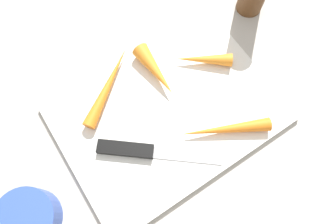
{
  "coord_description": "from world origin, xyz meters",
  "views": [
    {
      "loc": [
        -0.09,
        -0.14,
        0.49
      ],
      "look_at": [
        0.0,
        0.0,
        0.01
      ],
      "focal_mm": 32.34,
      "sensor_mm": 36.0,
      "label": 1
    }
  ],
  "objects_px": {
    "carrot_long": "(225,129)",
    "small_bowl": "(28,219)",
    "carrot_shortest": "(203,59)",
    "carrot_short": "(156,71)",
    "knife": "(134,150)",
    "cutting_board": "(168,113)",
    "carrot_longest": "(108,86)"
  },
  "relations": [
    {
      "from": "small_bowl",
      "to": "cutting_board",
      "type": "bearing_deg",
      "value": 6.08
    },
    {
      "from": "carrot_long",
      "to": "small_bowl",
      "type": "bearing_deg",
      "value": 17.75
    },
    {
      "from": "carrot_short",
      "to": "carrot_shortest",
      "type": "distance_m",
      "value": 0.09
    },
    {
      "from": "knife",
      "to": "small_bowl",
      "type": "bearing_deg",
      "value": -139.84
    },
    {
      "from": "carrot_short",
      "to": "carrot_shortest",
      "type": "height_order",
      "value": "carrot_short"
    },
    {
      "from": "carrot_longest",
      "to": "carrot_shortest",
      "type": "bearing_deg",
      "value": -52.18
    },
    {
      "from": "knife",
      "to": "carrot_long",
      "type": "distance_m",
      "value": 0.15
    },
    {
      "from": "carrot_longest",
      "to": "small_bowl",
      "type": "height_order",
      "value": "small_bowl"
    },
    {
      "from": "knife",
      "to": "carrot_longest",
      "type": "xyz_separation_m",
      "value": [
        0.02,
        0.12,
        0.01
      ]
    },
    {
      "from": "carrot_shortest",
      "to": "small_bowl",
      "type": "bearing_deg",
      "value": 46.0
    },
    {
      "from": "cutting_board",
      "to": "small_bowl",
      "type": "xyz_separation_m",
      "value": [
        -0.27,
        -0.03,
        0.01
      ]
    },
    {
      "from": "carrot_long",
      "to": "carrot_short",
      "type": "bearing_deg",
      "value": -49.39
    },
    {
      "from": "carrot_longest",
      "to": "small_bowl",
      "type": "bearing_deg",
      "value": 174.28
    },
    {
      "from": "carrot_longest",
      "to": "small_bowl",
      "type": "distance_m",
      "value": 0.24
    },
    {
      "from": "carrot_longest",
      "to": "carrot_shortest",
      "type": "xyz_separation_m",
      "value": [
        0.17,
        -0.05,
        0.0
      ]
    },
    {
      "from": "knife",
      "to": "small_bowl",
      "type": "height_order",
      "value": "small_bowl"
    },
    {
      "from": "carrot_longest",
      "to": "carrot_long",
      "type": "bearing_deg",
      "value": -90.98
    },
    {
      "from": "carrot_longest",
      "to": "carrot_short",
      "type": "relative_size",
      "value": 1.49
    },
    {
      "from": "carrot_longest",
      "to": "carrot_short",
      "type": "bearing_deg",
      "value": -51.03
    },
    {
      "from": "carrot_short",
      "to": "carrot_shortest",
      "type": "bearing_deg",
      "value": 72.13
    },
    {
      "from": "carrot_long",
      "to": "small_bowl",
      "type": "relative_size",
      "value": 1.64
    },
    {
      "from": "cutting_board",
      "to": "carrot_shortest",
      "type": "height_order",
      "value": "carrot_shortest"
    },
    {
      "from": "carrot_longest",
      "to": "carrot_long",
      "type": "height_order",
      "value": "same"
    },
    {
      "from": "cutting_board",
      "to": "carrot_long",
      "type": "xyz_separation_m",
      "value": [
        0.06,
        -0.08,
        0.02
      ]
    },
    {
      "from": "small_bowl",
      "to": "knife",
      "type": "bearing_deg",
      "value": 0.93
    },
    {
      "from": "carrot_longest",
      "to": "carrot_shortest",
      "type": "relative_size",
      "value": 1.54
    },
    {
      "from": "cutting_board",
      "to": "carrot_short",
      "type": "distance_m",
      "value": 0.08
    },
    {
      "from": "cutting_board",
      "to": "small_bowl",
      "type": "distance_m",
      "value": 0.27
    },
    {
      "from": "carrot_short",
      "to": "carrot_shortest",
      "type": "xyz_separation_m",
      "value": [
        0.08,
        -0.03,
        -0.0
      ]
    },
    {
      "from": "cutting_board",
      "to": "carrot_shortest",
      "type": "xyz_separation_m",
      "value": [
        0.1,
        0.04,
        0.02
      ]
    },
    {
      "from": "carrot_long",
      "to": "carrot_shortest",
      "type": "height_order",
      "value": "same"
    },
    {
      "from": "cutting_board",
      "to": "knife",
      "type": "bearing_deg",
      "value": -162.83
    }
  ]
}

